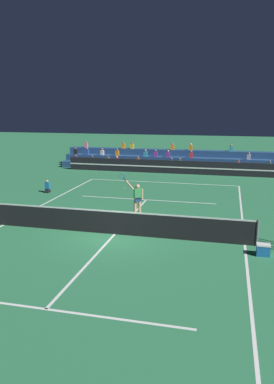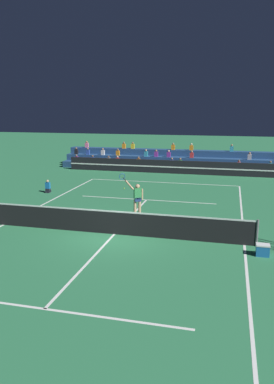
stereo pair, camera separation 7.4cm
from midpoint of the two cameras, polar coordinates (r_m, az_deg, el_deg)
ground_plane at (r=16.53m, az=-3.33°, el=-6.43°), size 120.00×120.00×0.00m
court_lines at (r=16.53m, az=-3.33°, el=-6.42°), size 11.10×23.90×0.01m
tennis_net at (r=16.36m, az=-3.36°, el=-4.63°), size 12.00×0.10×1.10m
sponsor_banner_wall at (r=31.56m, az=5.31°, el=3.83°), size 18.00×0.26×1.10m
bleacher_stand at (r=34.03m, az=5.93°, el=4.64°), size 20.54×2.85×2.28m
ball_kid_courtside at (r=24.99m, az=-13.35°, el=0.66°), size 0.30×0.36×0.84m
tennis_player at (r=18.70m, az=0.11°, el=-0.99°), size 1.13×0.68×2.35m
tennis_ball at (r=25.51m, az=-1.86°, el=0.56°), size 0.07×0.07×0.07m
equipment_cooler at (r=14.92m, az=18.74°, el=-8.36°), size 0.50×0.38×0.45m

